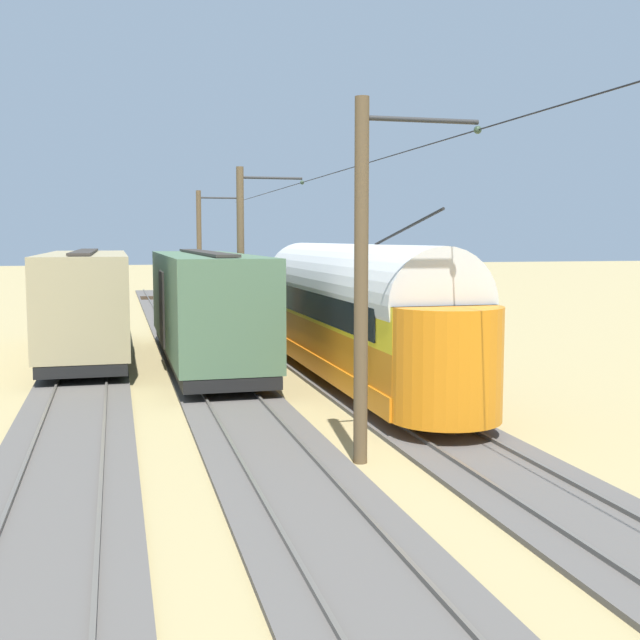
# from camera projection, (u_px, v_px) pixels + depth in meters

# --- Properties ---
(ground_plane) EXTENTS (220.00, 220.00, 0.00)m
(ground_plane) POSITION_uv_depth(u_px,v_px,m) (202.00, 361.00, 28.90)
(ground_plane) COLOR tan
(track_streetcar_siding) EXTENTS (2.80, 80.00, 0.18)m
(track_streetcar_siding) POSITION_uv_depth(u_px,v_px,m) (308.00, 355.00, 30.21)
(track_streetcar_siding) COLOR #56514C
(track_streetcar_siding) RESTS_ON ground
(track_adjacent_siding) EXTENTS (2.80, 80.00, 0.18)m
(track_adjacent_siding) POSITION_uv_depth(u_px,v_px,m) (202.00, 359.00, 29.20)
(track_adjacent_siding) COLOR #56514C
(track_adjacent_siding) RESTS_ON ground
(track_third_siding) EXTENTS (2.80, 80.00, 0.18)m
(track_third_siding) POSITION_uv_depth(u_px,v_px,m) (87.00, 363.00, 28.18)
(track_third_siding) COLOR #56514C
(track_third_siding) RESTS_ON ground
(vintage_streetcar) EXTENTS (2.65, 16.72, 4.98)m
(vintage_streetcar) POSITION_uv_depth(u_px,v_px,m) (353.00, 311.00, 24.36)
(vintage_streetcar) COLOR orange
(vintage_streetcar) RESTS_ON ground
(boxcar_adjacent) EXTENTS (2.96, 13.78, 3.85)m
(boxcar_adjacent) POSITION_uv_depth(u_px,v_px,m) (205.00, 305.00, 27.68)
(boxcar_adjacent) COLOR #4C6B4C
(boxcar_adjacent) RESTS_ON ground
(coach_far_siding) EXTENTS (2.96, 12.99, 3.85)m
(coach_far_siding) POSITION_uv_depth(u_px,v_px,m) (87.00, 301.00, 29.49)
(coach_far_siding) COLOR tan
(coach_far_siding) RESTS_ON ground
(catenary_pole_foreground) EXTENTS (2.64, 0.28, 7.17)m
(catenary_pole_foreground) POSITION_uv_depth(u_px,v_px,m) (200.00, 252.00, 44.91)
(catenary_pole_foreground) COLOR brown
(catenary_pole_foreground) RESTS_ON ground
(catenary_pole_mid_near) EXTENTS (2.64, 0.28, 7.17)m
(catenary_pole_mid_near) POSITION_uv_depth(u_px,v_px,m) (242.00, 258.00, 30.19)
(catenary_pole_mid_near) COLOR brown
(catenary_pole_mid_near) RESTS_ON ground
(catenary_pole_mid_far) EXTENTS (2.64, 0.28, 7.17)m
(catenary_pole_mid_far) POSITION_uv_depth(u_px,v_px,m) (364.00, 276.00, 15.46)
(catenary_pole_mid_far) COLOR brown
(catenary_pole_mid_far) RESTS_ON ground
(overhead_wire_run) EXTENTS (2.43, 49.89, 0.18)m
(overhead_wire_run) POSITION_uv_depth(u_px,v_px,m) (354.00, 166.00, 23.77)
(overhead_wire_run) COLOR black
(overhead_wire_run) RESTS_ON ground
(switch_stand) EXTENTS (0.50, 0.30, 1.24)m
(switch_stand) POSITION_uv_depth(u_px,v_px,m) (291.00, 315.00, 39.29)
(switch_stand) COLOR black
(switch_stand) RESTS_ON ground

